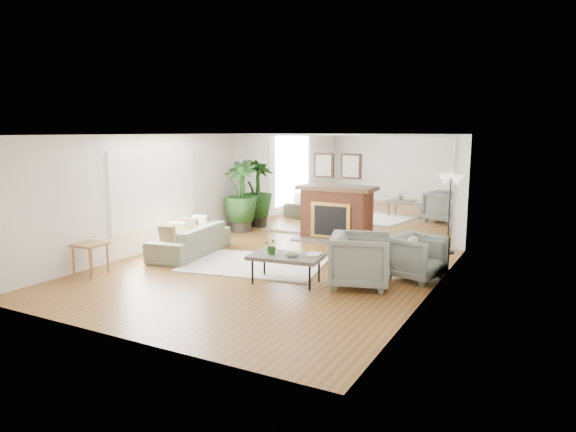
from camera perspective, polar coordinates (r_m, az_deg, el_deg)
The scene contains 18 objects.
ground at distance 9.54m, azimuth -2.71°, elevation -6.18°, with size 7.00×7.00×0.00m, color brown.
wall_left at distance 11.11m, azimuth -16.13°, elevation 2.25°, with size 0.02×7.00×2.50m, color white.
wall_right at distance 8.18m, azimuth 15.52°, elevation -0.17°, with size 0.02×7.00×2.50m, color white.
wall_back at distance 12.39m, azimuth 5.55°, elevation 3.28°, with size 6.00×0.02×2.50m, color white.
mirror_panel at distance 12.37m, azimuth 5.52°, elevation 3.27°, with size 5.40×0.04×2.40m, color silver.
window_panel at distance 11.37m, azimuth -14.65°, elevation 2.97°, with size 0.04×2.40×1.50m, color #B2E09E.
fireplace at distance 12.26m, azimuth 5.09°, elevation 0.43°, with size 1.85×0.83×2.05m.
area_rug at distance 10.01m, azimuth -3.75°, elevation -5.37°, with size 2.60×1.86×0.03m, color silver.
coffee_table at distance 8.72m, azimuth -0.23°, elevation -4.62°, with size 1.31×0.87×0.49m.
sofa at distance 10.94m, azimuth -10.82°, elevation -2.65°, with size 2.13×0.83×0.62m, color gray.
armchair_back at distance 9.25m, azimuth 14.09°, elevation -4.47°, with size 0.83×0.86×0.78m, color slate.
armchair_front at distance 8.63m, azimuth 8.05°, elevation -4.88°, with size 0.95×0.98×0.89m, color slate.
side_table at distance 9.88m, azimuth -21.14°, elevation -3.36°, with size 0.53×0.53×0.58m.
potted_ficus at distance 13.21m, azimuth -5.27°, elevation 2.47°, with size 0.93×0.93×1.83m.
floor_lamp at distance 11.23m, azimuth 17.62°, elevation 3.16°, with size 0.54×0.30×1.67m.
tabletop_plant at distance 8.75m, azimuth -1.77°, elevation -3.36°, with size 0.26×0.22×0.28m, color #275920.
fruit_bowl at distance 8.63m, azimuth 0.51°, elevation -4.30°, with size 0.24×0.24×0.06m, color #9C6A3E.
book at distance 8.76m, azimuth 2.20°, elevation -4.21°, with size 0.23×0.31×0.02m, color #9C6A3E.
Camera 1 is at (4.72, -7.89, 2.56)m, focal length 32.00 mm.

